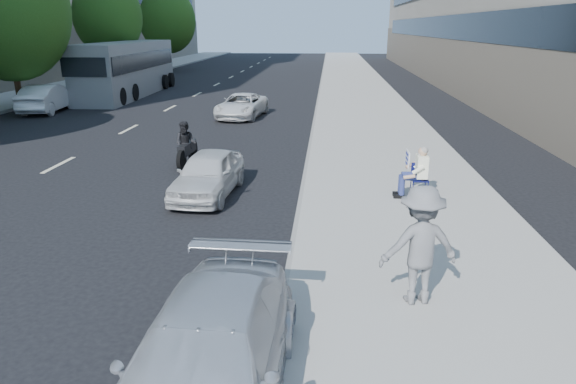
# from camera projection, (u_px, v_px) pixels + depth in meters

# --- Properties ---
(ground) EXTENTS (160.00, 160.00, 0.00)m
(ground) POSITION_uv_depth(u_px,v_px,m) (195.00, 299.00, 8.38)
(ground) COLOR black
(ground) RESTS_ON ground
(near_sidewalk) EXTENTS (5.00, 120.00, 0.15)m
(near_sidewalk) POSITION_uv_depth(u_px,v_px,m) (365.00, 109.00, 27.02)
(near_sidewalk) COLOR #A5A49B
(near_sidewalk) RESTS_ON ground
(tree_far_c) EXTENTS (6.00, 6.00, 8.47)m
(tree_far_c) POSITION_uv_depth(u_px,v_px,m) (6.00, 9.00, 24.94)
(tree_far_c) COLOR #382616
(tree_far_c) RESTS_ON ground
(tree_far_d) EXTENTS (4.80, 4.80, 7.65)m
(tree_far_d) POSITION_uv_depth(u_px,v_px,m) (108.00, 17.00, 36.36)
(tree_far_d) COLOR #382616
(tree_far_d) RESTS_ON ground
(tree_far_e) EXTENTS (5.40, 5.40, 7.89)m
(tree_far_e) POSITION_uv_depth(u_px,v_px,m) (167.00, 20.00, 49.67)
(tree_far_e) COLOR #382616
(tree_far_e) RESTS_ON ground
(seated_protester) EXTENTS (0.83, 1.12, 1.31)m
(seated_protester) POSITION_uv_depth(u_px,v_px,m) (416.00, 169.00, 12.68)
(seated_protester) COLOR navy
(seated_protester) RESTS_ON near_sidewalk
(jogger) EXTENTS (1.33, 0.93, 1.87)m
(jogger) POSITION_uv_depth(u_px,v_px,m) (420.00, 245.00, 7.75)
(jogger) COLOR slate
(jogger) RESTS_ON near_sidewalk
(parked_sedan) EXTENTS (1.91, 4.44, 1.27)m
(parked_sedan) POSITION_uv_depth(u_px,v_px,m) (206.00, 364.00, 5.75)
(parked_sedan) COLOR silver
(parked_sedan) RESTS_ON ground
(white_sedan_near) EXTENTS (1.59, 3.49, 1.16)m
(white_sedan_near) POSITION_uv_depth(u_px,v_px,m) (208.00, 174.00, 13.37)
(white_sedan_near) COLOR silver
(white_sedan_near) RESTS_ON ground
(white_sedan_mid) EXTENTS (1.96, 4.42, 1.41)m
(white_sedan_mid) POSITION_uv_depth(u_px,v_px,m) (47.00, 98.00, 26.47)
(white_sedan_mid) COLOR white
(white_sedan_mid) RESTS_ON ground
(white_sedan_far) EXTENTS (2.33, 4.25, 1.13)m
(white_sedan_far) POSITION_uv_depth(u_px,v_px,m) (242.00, 106.00, 24.93)
(white_sedan_far) COLOR white
(white_sedan_far) RESTS_ON ground
(motorcycle) EXTENTS (0.71, 2.04, 1.42)m
(motorcycle) POSITION_uv_depth(u_px,v_px,m) (186.00, 146.00, 16.20)
(motorcycle) COLOR black
(motorcycle) RESTS_ON ground
(bus) EXTENTS (2.90, 12.11, 3.30)m
(bus) POSITION_uv_depth(u_px,v_px,m) (128.00, 69.00, 32.67)
(bus) COLOR gray
(bus) RESTS_ON ground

